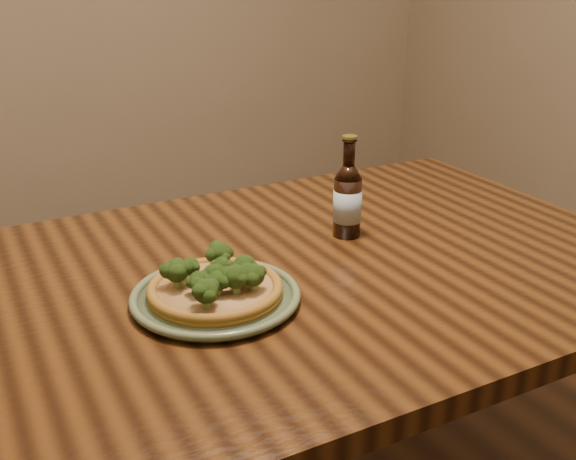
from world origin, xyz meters
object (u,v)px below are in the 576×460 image
table (239,323)px  beer_bottle (348,200)px  pizza (216,286)px  plate (216,296)px

table → beer_bottle: bearing=15.3°
table → beer_bottle: 0.33m
pizza → table: bearing=45.0°
table → plate: (-0.07, -0.07, 0.10)m
pizza → plate: bearing=124.4°
plate → pizza: bearing=-55.6°
table → pizza: bearing=-135.0°
table → plate: size_ratio=5.69×
table → beer_bottle: size_ratio=7.68×
plate → beer_bottle: 0.38m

